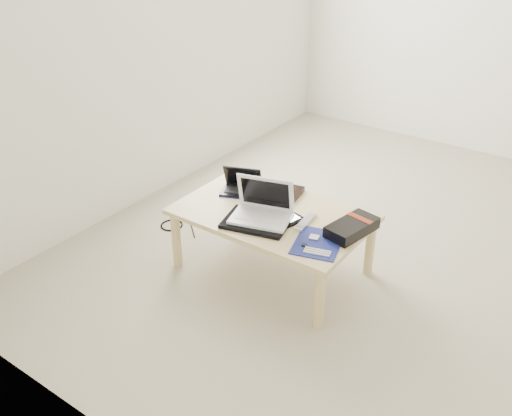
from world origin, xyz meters
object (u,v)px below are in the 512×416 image
Objects in this scene: coffee_table at (272,219)px; white_laptop at (262,209)px; netbook at (242,187)px; gpu_box at (352,228)px.

white_laptop is at bearing -89.95° from coffee_table.
netbook is 0.75× the size of white_laptop.
coffee_table is 0.16m from white_laptop.
white_laptop reaches higher than gpu_box.
coffee_table is at bearing -172.66° from gpu_box.
white_laptop is 1.14× the size of gpu_box.
netbook is at bearing 145.34° from white_laptop.
netbook is 0.86× the size of gpu_box.
netbook is 0.78m from gpu_box.
white_laptop is at bearing -34.66° from netbook.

